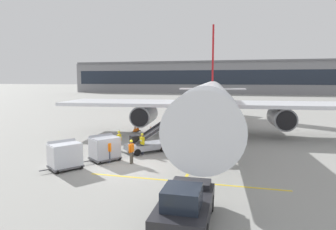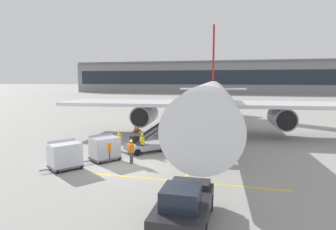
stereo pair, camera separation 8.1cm
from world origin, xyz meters
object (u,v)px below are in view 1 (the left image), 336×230
object	(u,v)px
baggage_cart_second	(65,154)
ground_crew_by_loader	(142,142)
safety_cone_nose_mark	(137,128)
safety_cone_engine_keepout	(151,129)
parked_airplane	(211,100)
pushback_tug	(185,205)
baggage_cart_lead	(104,147)
safety_cone_wingtip	(135,129)
ground_crew_wingwalker	(109,149)
ground_crew_by_carts	(119,140)
ground_crew_marshaller	(131,150)
belt_loader	(149,141)

from	to	relation	value
baggage_cart_second	ground_crew_by_loader	bearing A→B (deg)	52.15
safety_cone_nose_mark	safety_cone_engine_keepout	bearing A→B (deg)	-9.20
parked_airplane	pushback_tug	xyz separation A→B (m)	(1.09, -20.43, -2.97)
baggage_cart_lead	safety_cone_engine_keepout	world-z (taller)	baggage_cart_lead
parked_airplane	safety_cone_wingtip	bearing A→B (deg)	-175.99
parked_airplane	ground_crew_wingwalker	size ratio (longest dim) A/B	24.29
pushback_tug	ground_crew_by_carts	xyz separation A→B (m)	(-7.70, 10.89, 0.17)
baggage_cart_second	ground_crew_marshaller	bearing A→B (deg)	30.53
baggage_cart_lead	safety_cone_engine_keepout	xyz separation A→B (m)	(-0.28, 12.31, -0.68)
baggage_cart_second	ground_crew_by_carts	distance (m)	5.67
baggage_cart_second	safety_cone_nose_mark	bearing A→B (deg)	91.38
ground_crew_by_loader	ground_crew_marshaller	world-z (taller)	same
belt_loader	ground_crew_by_loader	world-z (taller)	belt_loader
baggage_cart_lead	safety_cone_wingtip	world-z (taller)	baggage_cart_lead
baggage_cart_lead	ground_crew_by_loader	world-z (taller)	baggage_cart_lead
baggage_cart_second	baggage_cart_lead	bearing A→B (deg)	57.25
ground_crew_by_carts	safety_cone_engine_keepout	size ratio (longest dim) A/B	2.67
safety_cone_nose_mark	safety_cone_wingtip	bearing A→B (deg)	-90.95
ground_crew_by_loader	safety_cone_wingtip	size ratio (longest dim) A/B	2.40
parked_airplane	baggage_cart_lead	size ratio (longest dim) A/B	15.85
parked_airplane	ground_crew_wingwalker	distance (m)	14.43
safety_cone_wingtip	safety_cone_nose_mark	world-z (taller)	safety_cone_wingtip
ground_crew_by_loader	ground_crew_by_carts	bearing A→B (deg)	165.56
safety_cone_wingtip	parked_airplane	bearing A→B (deg)	4.01
safety_cone_nose_mark	baggage_cart_second	bearing A→B (deg)	-88.62
belt_loader	safety_cone_engine_keepout	bearing A→B (deg)	106.48
pushback_tug	ground_crew_wingwalker	distance (m)	10.40
belt_loader	pushback_tug	bearing A→B (deg)	-65.20
baggage_cart_lead	baggage_cart_second	world-z (taller)	same
baggage_cart_lead	safety_cone_nose_mark	world-z (taller)	baggage_cart_lead
safety_cone_engine_keepout	safety_cone_nose_mark	size ratio (longest dim) A/B	0.98
ground_crew_by_loader	baggage_cart_second	bearing A→B (deg)	-127.85
baggage_cart_second	ground_crew_marshaller	distance (m)	4.50
ground_crew_by_loader	ground_crew_marshaller	xyz separation A→B (m)	(0.09, -2.59, 0.00)
ground_crew_marshaller	baggage_cart_second	bearing A→B (deg)	-149.47
ground_crew_by_carts	safety_cone_engine_keepout	distance (m)	9.44
safety_cone_nose_mark	ground_crew_by_carts	bearing A→B (deg)	-78.79
safety_cone_engine_keepout	parked_airplane	bearing A→B (deg)	1.12
baggage_cart_second	safety_cone_engine_keepout	distance (m)	14.94
ground_crew_wingwalker	safety_cone_nose_mark	size ratio (longest dim) A/B	2.62
ground_crew_marshaller	parked_airplane	bearing A→B (deg)	71.37
baggage_cart_lead	ground_crew_wingwalker	bearing A→B (deg)	-36.44
ground_crew_by_loader	safety_cone_nose_mark	size ratio (longest dim) A/B	2.62
belt_loader	ground_crew_by_loader	distance (m)	1.09
belt_loader	ground_crew_by_carts	distance (m)	2.50
ground_crew_by_carts	safety_cone_nose_mark	bearing A→B (deg)	101.21
baggage_cart_lead	ground_crew_by_loader	bearing A→B (deg)	47.25
pushback_tug	ground_crew_by_loader	world-z (taller)	pushback_tug
safety_cone_nose_mark	baggage_cart_lead	bearing A→B (deg)	-80.94
baggage_cart_second	ground_crew_by_loader	size ratio (longest dim) A/B	1.53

